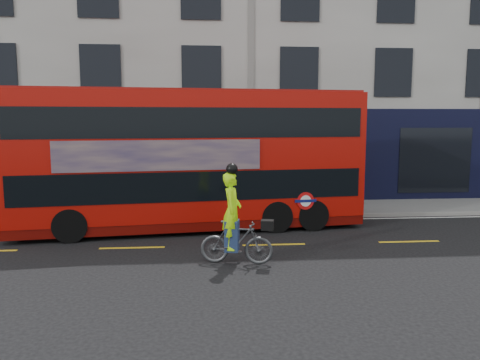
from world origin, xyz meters
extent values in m
plane|color=black|center=(0.00, 0.00, 0.00)|extent=(120.00, 120.00, 0.00)
cube|color=gray|center=(0.00, 6.50, 0.06)|extent=(60.00, 3.00, 0.12)
cube|color=gray|center=(0.00, 5.00, 0.07)|extent=(60.00, 0.12, 0.13)
cube|color=beige|center=(0.00, 13.00, 7.50)|extent=(50.00, 10.00, 15.00)
cube|color=black|center=(0.00, 7.98, 2.00)|extent=(50.00, 0.08, 4.00)
cube|color=silver|center=(0.00, 4.70, 0.00)|extent=(58.00, 0.10, 0.01)
cube|color=#A80D06|center=(-2.41, 3.80, 2.43)|extent=(11.26, 3.79, 3.96)
cube|color=#540603|center=(-2.41, 3.80, 0.30)|extent=(11.25, 3.74, 0.30)
cube|color=black|center=(-2.41, 3.80, 1.56)|extent=(10.82, 3.78, 0.90)
cube|color=black|center=(-2.41, 3.80, 3.46)|extent=(10.82, 3.78, 0.90)
cube|color=maroon|center=(-2.41, 3.80, 4.44)|extent=(11.03, 3.66, 0.08)
cube|color=black|center=(3.09, 4.45, 1.56)|extent=(0.31, 2.25, 0.90)
cube|color=black|center=(3.09, 4.45, 3.46)|extent=(0.31, 2.25, 0.90)
cube|color=black|center=(-7.91, 3.15, 1.56)|extent=(0.31, 2.25, 0.90)
cube|color=gray|center=(-3.26, 2.41, 2.51)|extent=(5.98, 0.75, 0.90)
cylinder|color=red|center=(1.23, 2.94, 1.00)|extent=(0.56, 0.09, 0.56)
cylinder|color=white|center=(1.23, 2.93, 1.00)|extent=(0.36, 0.06, 0.36)
cube|color=#0C1459|center=(1.23, 2.93, 1.00)|extent=(0.70, 0.10, 0.09)
cylinder|color=black|center=(1.37, 4.25, 0.50)|extent=(1.30, 2.66, 1.00)
cylinder|color=black|center=(0.18, 4.11, 0.50)|extent=(1.30, 2.66, 1.00)
cylinder|color=black|center=(-6.00, 3.38, 0.50)|extent=(1.30, 2.66, 1.00)
imported|color=#47494C|center=(-1.20, -0.16, 0.54)|extent=(1.88, 0.87, 1.09)
imported|color=#9BDF0B|center=(-1.31, -0.14, 1.33)|extent=(0.59, 0.77, 1.90)
cube|color=black|center=(-0.45, -0.32, 1.00)|extent=(0.35, 0.30, 0.24)
cube|color=navy|center=(-1.31, -0.14, 0.71)|extent=(0.41, 0.47, 0.77)
sphere|color=black|center=(-1.31, -0.14, 2.37)|extent=(0.28, 0.28, 0.28)
camera|label=1|loc=(-2.04, -11.39, 3.57)|focal=35.00mm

